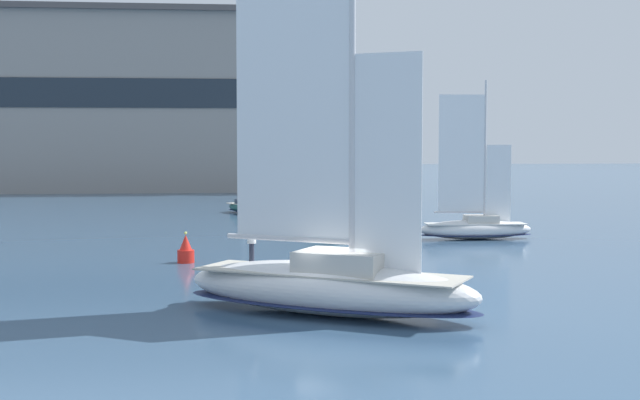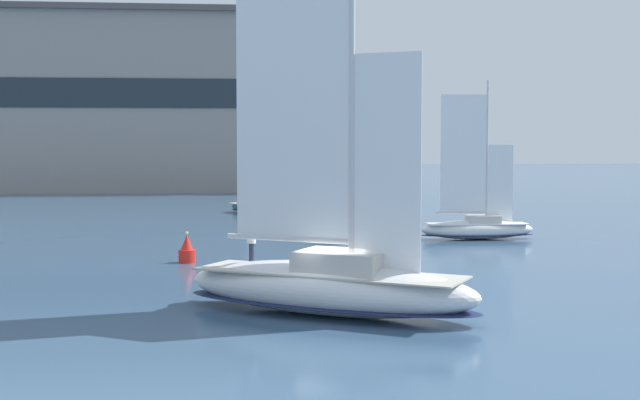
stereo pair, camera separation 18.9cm
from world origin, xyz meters
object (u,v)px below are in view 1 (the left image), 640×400
(sailboat_moored_near_marina, at_px, (476,226))
(sailboat_moored_mid_channel, at_px, (246,207))
(sailboat_main, at_px, (329,281))
(channel_buoy, at_px, (186,251))
(tree_shore_left, at_px, (324,94))

(sailboat_moored_near_marina, relative_size, sailboat_moored_mid_channel, 1.27)
(sailboat_main, distance_m, channel_buoy, 15.69)
(tree_shore_left, height_order, sailboat_main, tree_shore_left)
(sailboat_main, relative_size, sailboat_moored_mid_channel, 1.98)
(sailboat_main, distance_m, sailboat_moored_near_marina, 26.80)
(tree_shore_left, distance_m, sailboat_moored_near_marina, 55.14)
(tree_shore_left, distance_m, sailboat_moored_mid_channel, 35.81)
(tree_shore_left, relative_size, sailboat_main, 1.08)
(sailboat_moored_near_marina, xyz_separation_m, sailboat_moored_mid_channel, (-14.30, 21.58, -0.30))
(sailboat_moored_near_marina, height_order, channel_buoy, sailboat_moored_near_marina)
(sailboat_moored_mid_channel, bearing_deg, sailboat_main, -87.56)
(sailboat_moored_near_marina, bearing_deg, channel_buoy, -153.12)
(sailboat_moored_mid_channel, distance_m, channel_buoy, 31.05)
(sailboat_main, relative_size, sailboat_moored_near_marina, 1.56)
(tree_shore_left, xyz_separation_m, sailboat_moored_near_marina, (3.86, -53.86, -11.18))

